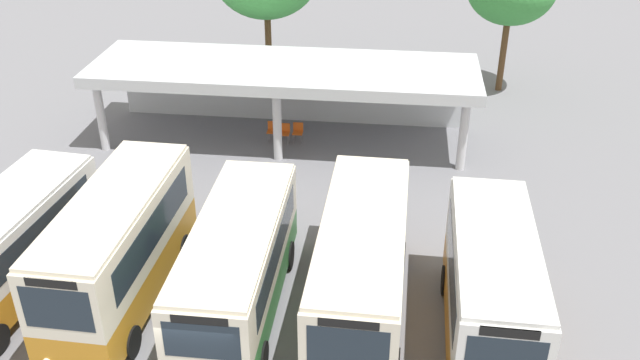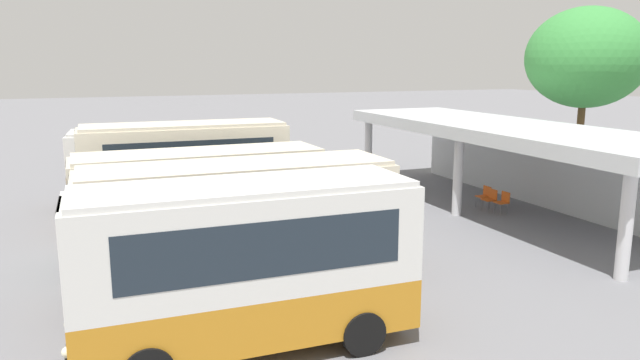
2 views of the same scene
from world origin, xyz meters
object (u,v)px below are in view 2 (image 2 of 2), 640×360
(city_bus_fifth_blue, at_px, (247,260))
(waiting_chair_second_from_end, at_px, (491,198))
(city_bus_second_in_row, at_px, (185,168))
(city_bus_middle_cream, at_px, (201,195))
(city_bus_fourth_amber, at_px, (239,219))
(city_bus_nearest_orange, at_px, (167,161))
(waiting_chair_middle_seat, at_px, (503,201))
(waiting_chair_end_by_column, at_px, (485,195))
(parked_car_flank, at_px, (138,144))

(city_bus_fifth_blue, bearing_deg, waiting_chair_second_from_end, 122.56)
(waiting_chair_second_from_end, bearing_deg, city_bus_second_in_row, -104.80)
(city_bus_middle_cream, bearing_deg, waiting_chair_second_from_end, 92.71)
(city_bus_fourth_amber, height_order, waiting_chair_second_from_end, city_bus_fourth_amber)
(city_bus_nearest_orange, distance_m, city_bus_second_in_row, 3.50)
(city_bus_fourth_amber, xyz_separation_m, city_bus_fifth_blue, (3.48, -0.75, 0.10))
(city_bus_middle_cream, height_order, waiting_chair_middle_seat, city_bus_middle_cream)
(city_bus_fourth_amber, bearing_deg, waiting_chair_end_by_column, 112.34)
(city_bus_fifth_blue, height_order, parked_car_flank, city_bus_fifth_blue)
(city_bus_middle_cream, height_order, city_bus_fifth_blue, city_bus_fifth_blue)
(waiting_chair_middle_seat, bearing_deg, city_bus_middle_cream, -90.13)
(city_bus_second_in_row, height_order, waiting_chair_middle_seat, city_bus_second_in_row)
(city_bus_second_in_row, height_order, city_bus_fifth_blue, city_bus_second_in_row)
(city_bus_second_in_row, relative_size, city_bus_middle_cream, 0.96)
(city_bus_second_in_row, distance_m, city_bus_middle_cream, 3.50)
(city_bus_middle_cream, xyz_separation_m, city_bus_fourth_amber, (3.48, 0.28, 0.08))
(city_bus_middle_cream, height_order, waiting_chair_end_by_column, city_bus_middle_cream)
(city_bus_fourth_amber, height_order, waiting_chair_middle_seat, city_bus_fourth_amber)
(city_bus_nearest_orange, xyz_separation_m, waiting_chair_middle_seat, (7.00, 11.48, -1.16))
(city_bus_nearest_orange, relative_size, waiting_chair_second_from_end, 9.09)
(city_bus_second_in_row, relative_size, waiting_chair_end_by_column, 8.52)
(waiting_chair_second_from_end, bearing_deg, city_bus_fourth_amber, -69.93)
(city_bus_nearest_orange, height_order, parked_car_flank, city_bus_nearest_orange)
(city_bus_second_in_row, xyz_separation_m, city_bus_middle_cream, (3.48, -0.11, -0.26))
(waiting_chair_end_by_column, bearing_deg, waiting_chair_middle_seat, -0.13)
(parked_car_flank, relative_size, waiting_chair_second_from_end, 5.46)
(city_bus_middle_cream, relative_size, city_bus_fourth_amber, 0.95)
(parked_car_flank, relative_size, waiting_chair_end_by_column, 5.46)
(waiting_chair_end_by_column, distance_m, waiting_chair_second_from_end, 0.58)
(city_bus_middle_cream, xyz_separation_m, waiting_chair_end_by_column, (-1.09, 11.42, -1.18))
(city_bus_nearest_orange, distance_m, city_bus_middle_cream, 6.97)
(parked_car_flank, bearing_deg, waiting_chair_second_from_end, 30.43)
(city_bus_nearest_orange, distance_m, waiting_chair_second_from_end, 13.09)
(city_bus_nearest_orange, bearing_deg, city_bus_middle_cream, 0.51)
(city_bus_middle_cream, xyz_separation_m, waiting_chair_second_from_end, (-0.53, 11.28, -1.18))
(city_bus_middle_cream, bearing_deg, city_bus_fourth_amber, 4.67)
(city_bus_fourth_amber, xyz_separation_m, waiting_chair_end_by_column, (-4.58, 11.14, -1.26))
(city_bus_second_in_row, height_order, waiting_chair_end_by_column, city_bus_second_in_row)
(city_bus_middle_cream, bearing_deg, city_bus_second_in_row, 178.13)
(city_bus_fifth_blue, xyz_separation_m, waiting_chair_middle_seat, (-6.94, 11.89, -1.35))
(city_bus_fourth_amber, xyz_separation_m, parked_car_flank, (-23.30, -0.33, -0.95))
(city_bus_fourth_amber, xyz_separation_m, waiting_chair_middle_seat, (-3.46, 11.14, -1.26))
(city_bus_nearest_orange, xyz_separation_m, parked_car_flank, (-12.85, 0.01, -0.86))
(parked_car_flank, bearing_deg, city_bus_nearest_orange, -0.05)
(city_bus_fifth_blue, distance_m, parked_car_flank, 26.81)
(waiting_chair_middle_seat, bearing_deg, city_bus_second_in_row, -107.25)
(city_bus_nearest_orange, distance_m, waiting_chair_end_by_column, 12.95)
(parked_car_flank, relative_size, waiting_chair_middle_seat, 5.46)
(city_bus_second_in_row, bearing_deg, parked_car_flank, -179.43)
(city_bus_fourth_amber, relative_size, waiting_chair_end_by_column, 9.28)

